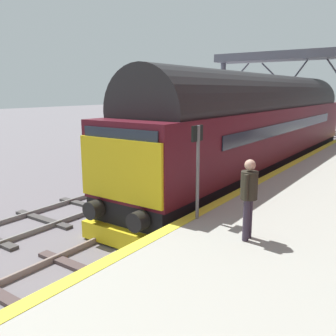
{
  "coord_description": "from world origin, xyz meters",
  "views": [
    {
      "loc": [
        6.1,
        -9.24,
        3.97
      ],
      "look_at": [
        0.2,
        -0.87,
        1.8
      ],
      "focal_mm": 39.25,
      "sensor_mm": 36.0,
      "label": 1
    }
  ],
  "objects": [
    {
      "name": "overhead_footbridge",
      "position": [
        0.4,
        14.05,
        5.69
      ],
      "size": [
        12.6,
        2.0,
        6.28
      ],
      "color": "slate",
      "rests_on": "ground"
    },
    {
      "name": "station_platform",
      "position": [
        3.6,
        0.0,
        0.5
      ],
      "size": [
        4.0,
        44.0,
        1.01
      ],
      "color": "#A5A89D",
      "rests_on": "ground"
    },
    {
      "name": "track_main",
      "position": [
        0.0,
        0.0,
        0.06
      ],
      "size": [
        2.5,
        60.0,
        0.15
      ],
      "color": "gray",
      "rests_on": "ground"
    },
    {
      "name": "track_adjacent_west",
      "position": [
        -3.3,
        -0.0,
        0.06
      ],
      "size": [
        2.5,
        60.0,
        0.15
      ],
      "color": "slate",
      "rests_on": "ground"
    },
    {
      "name": "ground_plane",
      "position": [
        0.0,
        0.0,
        0.0
      ],
      "size": [
        140.0,
        140.0,
        0.0
      ],
      "primitive_type": "plane",
      "color": "slate",
      "rests_on": "ground"
    },
    {
      "name": "platform_number_sign",
      "position": [
        1.89,
        -2.1,
        2.44
      ],
      "size": [
        0.1,
        0.44,
        2.19
      ],
      "color": "slate",
      "rests_on": "station_platform"
    },
    {
      "name": "diesel_locomotive",
      "position": [
        0.0,
        6.72,
        2.49
      ],
      "size": [
        2.74,
        19.22,
        4.68
      ],
      "color": "black",
      "rests_on": "ground"
    },
    {
      "name": "waiting_passenger",
      "position": [
        3.37,
        -2.58,
        1.99
      ],
      "size": [
        0.38,
        0.51,
        1.64
      ],
      "rotation": [
        0.0,
        0.0,
        1.68
      ],
      "color": "#362D3C",
      "rests_on": "station_platform"
    }
  ]
}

